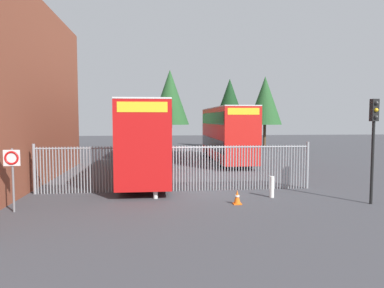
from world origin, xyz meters
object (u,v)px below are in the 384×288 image
Objects in this scene: bollard_near_left at (155,188)px; speed_limit_sign_post at (12,165)px; traffic_light_kerbside at (374,131)px; double_decker_bus_near_gate at (146,138)px; bollard_center_front at (272,187)px; traffic_cone_by_gate at (237,197)px; double_decker_bus_behind_fence_left at (227,132)px; double_decker_bus_behind_fence_right at (151,131)px.

bollard_near_left is 5.72m from speed_limit_sign_post.
double_decker_bus_near_gate is at bearing 143.06° from traffic_light_kerbside.
bollard_center_front is 1.61× the size of traffic_cone_by_gate.
traffic_cone_by_gate is 6.15m from traffic_light_kerbside.
double_decker_bus_behind_fence_left is (6.30, 7.49, 0.00)m from double_decker_bus_near_gate.
double_decker_bus_behind_fence_left reaches higher than speed_limit_sign_post.
traffic_light_kerbside reaches higher than speed_limit_sign_post.
double_decker_bus_behind_fence_right is at bearing 115.64° from traffic_light_kerbside.
double_decker_bus_behind_fence_left is 1.00× the size of double_decker_bus_behind_fence_right.
traffic_cone_by_gate is 8.76m from speed_limit_sign_post.
double_decker_bus_near_gate is 11.72m from traffic_light_kerbside.
double_decker_bus_behind_fence_right is (0.10, 12.26, 0.00)m from double_decker_bus_near_gate.
speed_limit_sign_post reaches higher than bollard_near_left.
double_decker_bus_behind_fence_right is 18.68m from bollard_center_front.
double_decker_bus_behind_fence_left is 13.10m from bollard_center_front.
speed_limit_sign_post is at bearing -104.29° from double_decker_bus_behind_fence_right.
double_decker_bus_behind_fence_left is 4.50× the size of speed_limit_sign_post.
double_decker_bus_near_gate is at bearing -130.06° from double_decker_bus_behind_fence_left.
bollard_center_front is at bearing -72.50° from double_decker_bus_behind_fence_right.
bollard_near_left is 3.62m from traffic_cone_by_gate.
speed_limit_sign_post is 0.56× the size of traffic_light_kerbside.
double_decker_bus_behind_fence_left is at bearing 52.35° from speed_limit_sign_post.
speed_limit_sign_post is (-11.06, -14.34, -0.65)m from double_decker_bus_behind_fence_left.
double_decker_bus_behind_fence_left is at bearing 87.29° from bollard_center_front.
bollard_center_front is 2.11m from traffic_cone_by_gate.
traffic_light_kerbside reaches higher than bollard_near_left.
double_decker_bus_near_gate and double_decker_bus_behind_fence_left have the same top height.
double_decker_bus_behind_fence_right is 11.38× the size of bollard_near_left.
bollard_center_front is at bearing -43.83° from double_decker_bus_near_gate.
double_decker_bus_behind_fence_right reaches higher than bollard_center_front.
bollard_near_left is 9.39m from traffic_light_kerbside.
double_decker_bus_behind_fence_right is at bearing 142.40° from double_decker_bus_behind_fence_left.
traffic_light_kerbside is (14.13, -0.19, 1.21)m from speed_limit_sign_post.
bollard_center_front is 10.62m from speed_limit_sign_post.
traffic_cone_by_gate is at bearing -149.94° from bollard_center_front.
double_decker_bus_behind_fence_left and double_decker_bus_behind_fence_right have the same top height.
double_decker_bus_behind_fence_right is 11.38× the size of bollard_center_front.
bollard_center_front is at bearing 156.71° from traffic_light_kerbside.
double_decker_bus_behind_fence_right is at bearing 91.40° from bollard_near_left.
bollard_center_front is at bearing 7.62° from speed_limit_sign_post.
traffic_cone_by_gate is (3.76, -18.77, -2.13)m from double_decker_bus_behind_fence_right.
speed_limit_sign_post reaches higher than traffic_cone_by_gate.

